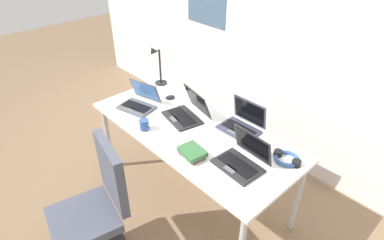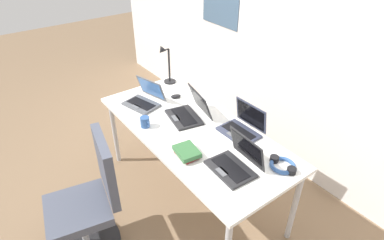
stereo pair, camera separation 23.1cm
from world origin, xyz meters
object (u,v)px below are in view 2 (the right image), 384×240
Objects in this scene: laptop_center at (235,163)px; book_stack at (187,152)px; desk_lamp at (166,65)px; laptop_back_left at (242,127)px; headphones at (283,165)px; laptop_far_corner at (189,112)px; cell_phone at (151,89)px; laptop_by_keyboard at (144,99)px; office_chair at (89,208)px; computer_mouse at (176,96)px; coffee_mug at (145,122)px.

laptop_center is 0.36m from book_stack.
desk_lamp reaches higher than laptop_center.
laptop_back_left is at bearing 87.49° from book_stack.
desk_lamp is at bearing 178.08° from headphones.
laptop_center is 0.33m from headphones.
laptop_far_corner is 0.62m from cell_phone.
laptop_back_left is 0.94m from laptop_by_keyboard.
office_chair is at bearing -56.92° from desk_lamp.
laptop_center reaches higher than headphones.
laptop_far_corner is at bearing 4.25° from computer_mouse.
laptop_far_corner is at bearing -16.93° from desk_lamp.
laptop_by_keyboard is 0.30m from computer_mouse.
laptop_center is 1.13m from laptop_by_keyboard.
computer_mouse is at bearing 117.83° from coffee_mug.
cell_phone is (-0.20, 0.18, -0.04)m from laptop_by_keyboard.
laptop_back_left is 0.78m from computer_mouse.
laptop_by_keyboard is 3.22× the size of coffee_mug.
laptop_far_corner is at bearing -153.82° from laptop_back_left.
coffee_mug is at bearing -163.06° from laptop_center.
laptop_by_keyboard is at bearing 171.77° from book_stack.
headphones is 0.67m from book_stack.
laptop_by_keyboard is at bearing 151.55° from coffee_mug.
headphones is 1.42m from office_chair.
laptop_far_corner and laptop_center have the same top height.
laptop_center is 1.12m from office_chair.
headphones is (1.24, 0.05, -0.00)m from computer_mouse.
cell_phone is 0.66× the size of book_stack.
desk_lamp reaches higher than laptop_far_corner.
laptop_by_keyboard reaches higher than cell_phone.
laptop_center reaches higher than computer_mouse.
headphones is at bearing 14.39° from laptop_by_keyboard.
laptop_far_corner reaches higher than office_chair.
laptop_far_corner is 0.38m from coffee_mug.
laptop_back_left is at bearing 26.18° from laptop_far_corner.
coffee_mug is at bearing -173.47° from book_stack.
computer_mouse is (0.08, 0.29, -0.03)m from laptop_by_keyboard.
computer_mouse is at bearing 151.26° from book_stack.
book_stack is at bearing -8.53° from computer_mouse.
laptop_far_corner is 1.07× the size of laptop_by_keyboard.
laptop_back_left is 1.52× the size of book_stack.
desk_lamp reaches higher than coffee_mug.
laptop_far_corner is at bearing 170.04° from laptop_center.
desk_lamp is at bearing -177.78° from computer_mouse.
laptop_center is at bearing 3.44° from laptop_by_keyboard.
cell_phone is 1.29m from office_chair.
coffee_mug is (-0.09, -0.37, -0.00)m from laptop_far_corner.
cell_phone is (-1.05, -0.22, -0.04)m from laptop_back_left.
laptop_back_left is 0.52m from book_stack.
computer_mouse is 0.45× the size of headphones.
desk_lamp is at bearing 120.27° from laptop_by_keyboard.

